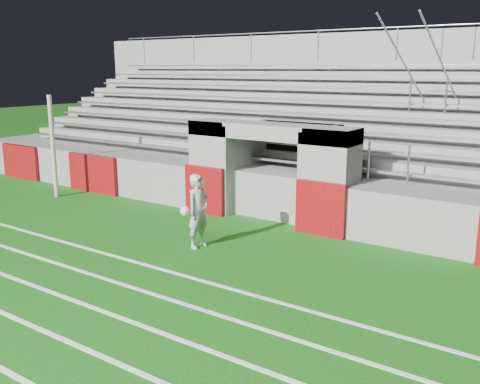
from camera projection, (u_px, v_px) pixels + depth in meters
The scene contains 5 objects.
ground at pixel (187, 254), 11.83m from camera, with size 90.00×90.00×0.00m, color #104E0D.
field_post at pixel (53, 147), 16.80m from camera, with size 0.13×0.13×3.22m, color tan.
stadium_structure at pixel (339, 146), 17.89m from camera, with size 26.00×8.48×5.42m.
goalkeeper_with_ball at pixel (198, 211), 12.14m from camera, with size 0.46×0.75×1.70m.
hose_coil at pixel (200, 186), 15.09m from camera, with size 0.60×0.15×0.60m.
Camera 1 is at (7.34, -8.56, 4.02)m, focal length 40.00 mm.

